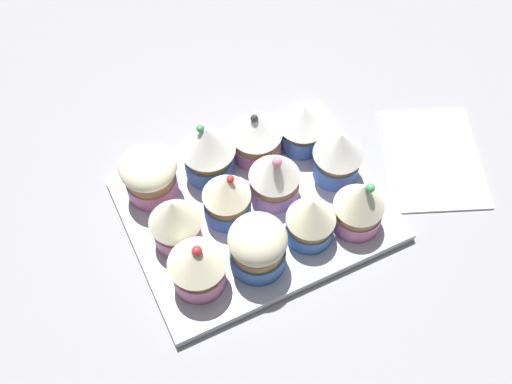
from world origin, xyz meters
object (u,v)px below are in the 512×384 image
object	(u,v)px
cupcake_1	(256,134)
cupcake_5	(274,175)
cupcake_4	(338,154)
cupcake_11	(197,265)
baking_tray	(256,209)
cupcake_7	(173,217)
cupcake_6	(227,197)
cupcake_10	(258,246)
cupcake_0	(303,125)
napkin	(433,157)
cupcake_3	(149,174)
cupcake_2	(208,150)
cupcake_9	(311,218)
cupcake_8	(359,205)

from	to	relation	value
cupcake_1	cupcake_5	world-z (taller)	cupcake_5
cupcake_4	cupcake_11	distance (cm)	20.78
baking_tray	cupcake_7	distance (cm)	10.61
cupcake_7	cupcake_6	bearing A→B (deg)	-179.06
baking_tray	cupcake_10	size ratio (longest dim) A/B	4.13
cupcake_6	cupcake_11	xyz separation A→B (cm)	(6.20, 6.41, 0.28)
cupcake_0	cupcake_1	distance (cm)	5.79
baking_tray	cupcake_1	distance (cm)	8.81
cupcake_0	cupcake_5	size ratio (longest dim) A/B	0.85
cupcake_1	cupcake_11	size ratio (longest dim) A/B	0.96
cupcake_4	cupcake_11	xyz separation A→B (cm)	(19.95, 5.79, -0.27)
cupcake_1	cupcake_4	world-z (taller)	cupcake_4
cupcake_5	napkin	distance (cm)	21.11
baking_tray	cupcake_0	xyz separation A→B (cm)	(-9.07, -5.89, 4.08)
baking_tray	cupcake_1	bearing A→B (deg)	-115.73
cupcake_3	cupcake_10	world-z (taller)	cupcake_10
cupcake_3	cupcake_5	xyz separation A→B (cm)	(-12.56, 6.42, 0.34)
cupcake_11	napkin	size ratio (longest dim) A/B	0.48
cupcake_3	cupcake_7	xyz separation A→B (cm)	(-0.27, 6.70, 0.45)
cupcake_5	cupcake_2	bearing A→B (deg)	-48.27
cupcake_4	cupcake_9	distance (cm)	8.95
cupcake_8	baking_tray	bearing A→B (deg)	-36.50
cupcake_6	cupcake_9	xyz separation A→B (cm)	(-7.03, 6.50, 0.07)
cupcake_8	cupcake_10	world-z (taller)	cupcake_8
cupcake_3	cupcake_6	xyz separation A→B (cm)	(-6.58, 6.59, 0.00)
cupcake_4	cupcake_11	bearing A→B (deg)	16.19
baking_tray	cupcake_5	distance (cm)	5.14
cupcake_0	cupcake_2	bearing A→B (deg)	-4.68
cupcake_1	cupcake_11	world-z (taller)	cupcake_11
baking_tray	cupcake_5	world-z (taller)	cupcake_5
cupcake_6	cupcake_3	bearing A→B (deg)	-45.05
cupcake_8	cupcake_11	xyz separation A→B (cm)	(18.70, -0.98, -0.06)
cupcake_8	cupcake_9	xyz separation A→B (cm)	(5.48, -0.88, -0.26)
cupcake_3	cupcake_10	bearing A→B (deg)	117.08
cupcake_4	cupcake_3	bearing A→B (deg)	-19.52
cupcake_2	cupcake_3	xyz separation A→B (cm)	(7.11, -0.32, -0.76)
cupcake_4	cupcake_6	world-z (taller)	cupcake_4
cupcake_8	cupcake_5	bearing A→B (deg)	-49.20
cupcake_0	cupcake_5	bearing A→B (deg)	38.75
cupcake_3	napkin	size ratio (longest dim) A/B	0.43
cupcake_11	cupcake_10	bearing A→B (deg)	174.70
cupcake_2	cupcake_3	world-z (taller)	cupcake_2
cupcake_2	cupcake_6	world-z (taller)	cupcake_2
baking_tray	cupcake_1	xyz separation A→B (cm)	(-3.39, -7.04, 4.06)
cupcake_0	cupcake_1	world-z (taller)	cupcake_1
cupcake_0	cupcake_8	world-z (taller)	cupcake_8
cupcake_5	cupcake_7	world-z (taller)	cupcake_5
cupcake_0	cupcake_7	distance (cm)	19.46
cupcake_6	napkin	distance (cm)	26.83
cupcake_3	napkin	bearing A→B (deg)	163.30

